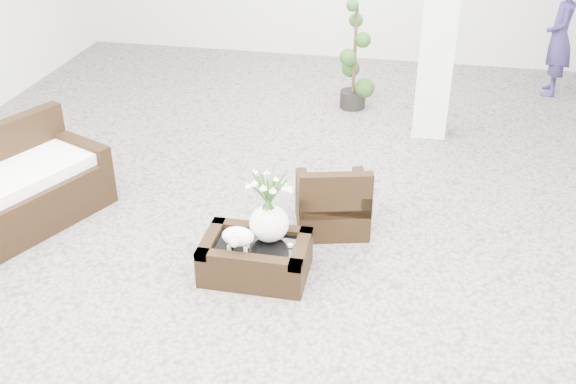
% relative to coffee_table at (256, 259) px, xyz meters
% --- Properties ---
extents(ground, '(11.00, 11.00, 0.00)m').
position_rel_coffee_table_xyz_m(ground, '(0.20, 0.50, -0.16)').
color(ground, gray).
rests_on(ground, ground).
extents(coffee_table, '(0.90, 0.60, 0.31)m').
position_rel_coffee_table_xyz_m(coffee_table, '(0.00, 0.00, 0.00)').
color(coffee_table, black).
rests_on(coffee_table, ground).
extents(sheep_figurine, '(0.28, 0.23, 0.21)m').
position_rel_coffee_table_xyz_m(sheep_figurine, '(-0.12, -0.10, 0.26)').
color(sheep_figurine, white).
rests_on(sheep_figurine, coffee_table).
extents(planter_narcissus, '(0.44, 0.44, 0.80)m').
position_rel_coffee_table_xyz_m(planter_narcissus, '(0.10, 0.10, 0.56)').
color(planter_narcissus, white).
rests_on(planter_narcissus, coffee_table).
extents(tealight, '(0.04, 0.04, 0.03)m').
position_rel_coffee_table_xyz_m(tealight, '(0.30, 0.02, 0.17)').
color(tealight, white).
rests_on(tealight, coffee_table).
extents(armchair, '(0.80, 0.78, 0.71)m').
position_rel_coffee_table_xyz_m(armchair, '(0.53, 0.90, 0.20)').
color(armchair, black).
rests_on(armchair, ground).
extents(loveseat, '(1.45, 1.90, 0.92)m').
position_rel_coffee_table_xyz_m(loveseat, '(-2.42, 0.33, 0.30)').
color(loveseat, black).
rests_on(loveseat, ground).
extents(topiary, '(0.38, 0.38, 1.43)m').
position_rel_coffee_table_xyz_m(topiary, '(0.38, 3.92, 0.56)').
color(topiary, '#204114').
rests_on(topiary, ground).
extents(shopper, '(0.44, 0.62, 1.60)m').
position_rel_coffee_table_xyz_m(shopper, '(3.06, 5.00, 0.64)').
color(shopper, navy).
rests_on(shopper, ground).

